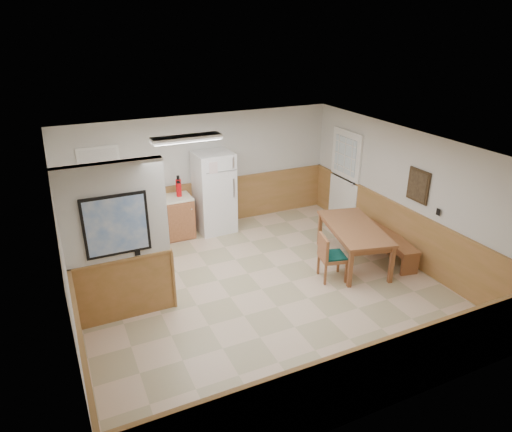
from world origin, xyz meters
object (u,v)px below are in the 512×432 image
dining_bench (390,240)px  soap_bottle (105,203)px  dining_chair (328,254)px  fire_extinguisher (179,187)px  refrigerator (214,192)px  dining_table (354,231)px

dining_bench → soap_bottle: (-4.93, 2.61, 0.67)m
dining_chair → fire_extinguisher: bearing=136.7°
refrigerator → soap_bottle: (-2.25, 0.03, 0.13)m
soap_bottle → dining_chair: bearing=-40.3°
fire_extinguisher → soap_bottle: (-1.50, -0.02, -0.08)m
dining_table → dining_bench: bearing=7.8°
dining_chair → soap_bottle: size_ratio=3.76×
dining_bench → dining_chair: bearing=-160.9°
refrigerator → dining_chair: bearing=-70.7°
refrigerator → fire_extinguisher: (-0.76, 0.05, 0.22)m
dining_table → dining_bench: 0.88m
dining_bench → fire_extinguisher: bearing=153.6°
dining_bench → dining_chair: dining_chair is taller
dining_bench → soap_bottle: 5.62m
refrigerator → soap_bottle: bearing=177.3°
soap_bottle → dining_table: bearing=-31.5°
soap_bottle → fire_extinguisher: bearing=0.7°
fire_extinguisher → soap_bottle: bearing=163.3°
refrigerator → dining_bench: 3.76m
dining_chair → soap_bottle: bearing=153.5°
soap_bottle → dining_bench: bearing=-27.9°
dining_bench → fire_extinguisher: 4.39m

